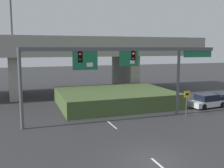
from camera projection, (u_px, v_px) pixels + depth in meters
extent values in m
plane|color=#2D2D30|center=(151.00, 158.00, 15.49)|extent=(160.00, 160.00, 0.00)
cube|color=silver|center=(162.00, 167.00, 14.35)|extent=(0.14, 2.40, 0.01)
cube|color=silver|center=(112.00, 125.00, 22.21)|extent=(0.14, 2.40, 0.01)
cube|color=silver|center=(88.00, 105.00, 30.06)|extent=(0.14, 2.40, 0.01)
cube|color=silver|center=(74.00, 93.00, 37.91)|extent=(0.14, 2.40, 0.01)
cylinder|color=#515456|center=(21.00, 89.00, 20.61)|extent=(0.28, 0.28, 6.53)
cylinder|color=#515456|center=(178.00, 81.00, 25.25)|extent=(0.28, 0.28, 6.53)
cube|color=#515456|center=(128.00, 49.00, 23.11)|extent=(18.15, 0.32, 0.32)
cube|color=black|center=(80.00, 57.00, 21.82)|extent=(0.40, 0.28, 0.95)
sphere|color=red|center=(80.00, 54.00, 21.63)|extent=(0.22, 0.22, 0.22)
sphere|color=black|center=(80.00, 60.00, 21.69)|extent=(0.22, 0.22, 0.22)
cube|color=black|center=(133.00, 56.00, 23.36)|extent=(0.40, 0.28, 0.95)
sphere|color=red|center=(134.00, 54.00, 23.17)|extent=(0.22, 0.22, 0.22)
sphere|color=black|center=(133.00, 59.00, 23.23)|extent=(0.22, 0.22, 0.22)
cube|color=#196B42|center=(85.00, 61.00, 21.90)|extent=(2.14, 0.08, 1.57)
cube|color=white|center=(90.00, 65.00, 22.02)|extent=(0.53, 0.03, 0.35)
cube|color=#196B42|center=(129.00, 59.00, 23.16)|extent=(1.80, 0.08, 1.35)
cube|color=white|center=(132.00, 62.00, 23.26)|extent=(0.45, 0.03, 0.30)
cube|color=#196B42|center=(198.00, 54.00, 25.50)|extent=(3.17, 0.07, 0.64)
cylinder|color=#4C4C4C|center=(186.00, 103.00, 24.79)|extent=(0.08, 0.08, 2.51)
cube|color=yellow|center=(187.00, 94.00, 24.62)|extent=(0.60, 0.03, 0.60)
cube|color=black|center=(187.00, 94.00, 24.61)|extent=(0.33, 0.01, 0.21)
cylinder|color=#515456|center=(12.00, 30.00, 31.18)|extent=(0.24, 0.24, 17.14)
cube|color=gray|center=(73.00, 50.00, 37.16)|extent=(37.12, 9.94, 1.69)
cube|color=gray|center=(80.00, 40.00, 32.52)|extent=(37.12, 0.40, 0.90)
cube|color=gray|center=(16.00, 76.00, 35.10)|extent=(1.40, 7.95, 5.36)
cube|color=gray|center=(125.00, 73.00, 40.19)|extent=(1.40, 7.95, 5.36)
cube|color=#42562D|center=(114.00, 98.00, 29.96)|extent=(12.51, 9.85, 1.67)
cube|color=silver|center=(207.00, 103.00, 28.78)|extent=(4.41, 2.27, 0.60)
cube|color=black|center=(207.00, 97.00, 28.62)|extent=(2.38, 1.85, 0.70)
cylinder|color=black|center=(211.00, 102.00, 30.06)|extent=(0.66, 0.29, 0.64)
cylinder|color=black|center=(222.00, 105.00, 28.67)|extent=(0.66, 0.29, 0.64)
cylinder|color=black|center=(193.00, 104.00, 28.93)|extent=(0.66, 0.29, 0.64)
cylinder|color=black|center=(204.00, 107.00, 27.53)|extent=(0.66, 0.29, 0.64)
cylinder|color=black|center=(214.00, 101.00, 30.32)|extent=(0.67, 0.37, 0.64)
cylinder|color=black|center=(221.00, 104.00, 28.79)|extent=(0.67, 0.37, 0.64)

